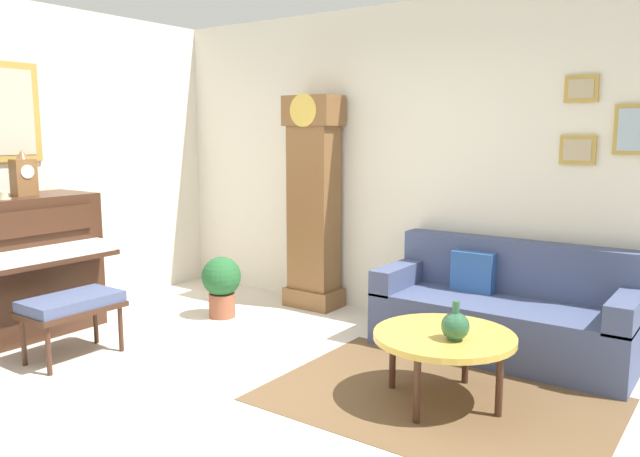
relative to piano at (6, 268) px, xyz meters
The scene contains 12 objects.
ground_plane 2.32m from the piano, ahead, with size 6.40×6.00×0.10m, color beige.
wall_back 3.45m from the piano, 47.97° to the left, with size 5.30×0.13×2.80m.
area_rug 3.55m from the piano, 15.49° to the left, with size 2.10×1.50×0.01m, color brown.
piano is the anchor object (origin of this frame).
piano_bench 0.86m from the piano, ahead, with size 0.42×0.70×0.48m.
grandfather_clock 2.69m from the piano, 56.85° to the left, with size 0.52×0.34×2.03m.
couch 3.99m from the piano, 31.00° to the left, with size 1.90×0.80×0.84m.
coffee_table 3.54m from the piano, 15.27° to the left, with size 0.88×0.88×0.45m.
mantel_clock 0.77m from the piano, 89.55° to the left, with size 0.13×0.18×0.38m.
teacup 0.62m from the piano, 20.76° to the right, with size 0.12×0.12×0.06m.
green_jug 3.62m from the piano, 13.69° to the left, with size 0.17×0.17×0.24m.
potted_plant 1.77m from the piano, 55.74° to the left, with size 0.36×0.36×0.56m.
Camera 1 is at (2.71, -2.63, 1.68)m, focal length 34.97 mm.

